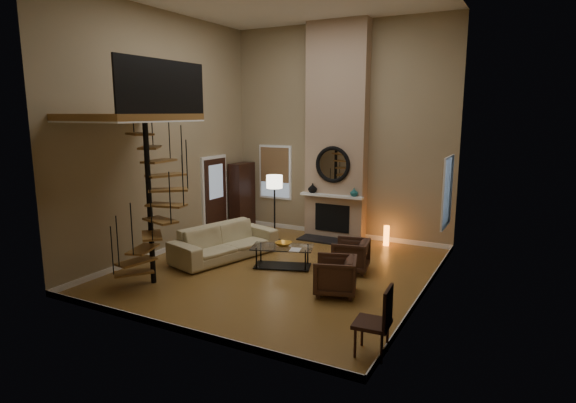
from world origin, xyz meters
The scene contains 32 objects.
ground centered at (0.00, 0.00, -0.01)m, with size 6.00×6.50×0.01m, color #A17333.
back_wall centered at (0.00, 3.25, 2.75)m, with size 6.00×0.02×5.50m, color #978461.
front_wall centered at (0.00, -3.25, 2.75)m, with size 6.00×0.02×5.50m, color #978461.
left_wall centered at (-3.00, 0.00, 2.75)m, with size 0.02×6.50×5.50m, color #978461.
right_wall centered at (3.00, 0.00, 2.75)m, with size 0.02×6.50×5.50m, color #978461.
baseboard_back centered at (0.00, 3.24, 0.06)m, with size 6.00×0.02×0.12m, color white.
baseboard_front centered at (0.00, -3.24, 0.06)m, with size 6.00×0.02×0.12m, color white.
baseboard_left centered at (-2.99, 0.00, 0.06)m, with size 0.02×6.50×0.12m, color white.
baseboard_right centered at (2.99, 0.00, 0.06)m, with size 0.02×6.50×0.12m, color white.
chimney_breast centered at (0.00, 3.06, 2.75)m, with size 1.60×0.38×5.50m, color #A18368.
hearth centered at (0.00, 2.57, 0.02)m, with size 1.50×0.60×0.04m, color black.
firebox centered at (0.00, 2.86, 0.55)m, with size 0.95×0.02×0.72m, color black.
mantel centered at (0.00, 2.78, 1.15)m, with size 1.70×0.18×0.06m, color white.
mirror_frame centered at (0.00, 2.84, 1.95)m, with size 0.94×0.94×0.10m, color black.
mirror_disc centered at (0.00, 2.85, 1.95)m, with size 0.80×0.80×0.01m, color white.
vase_left centered at (-0.55, 2.82, 1.30)m, with size 0.24×0.24×0.25m, color black.
vase_right centered at (0.60, 2.82, 1.28)m, with size 0.20×0.20×0.21m, color #185657.
window_back centered at (-1.90, 3.22, 1.62)m, with size 1.02×0.06×1.52m.
window_right centered at (2.97, 2.00, 1.63)m, with size 0.06×1.02×1.52m.
entry_door centered at (-2.95, 1.80, 1.05)m, with size 0.10×1.05×2.16m.
loft centered at (-2.04, -1.80, 3.24)m, with size 1.70×2.20×1.09m.
spiral_stair centered at (-1.78, -1.79, 1.78)m, with size 1.47×1.47×4.06m.
hutch centered at (-2.74, 2.79, 0.95)m, with size 0.38×0.81×1.81m, color black.
sofa centered at (-1.49, 0.15, 0.40)m, with size 2.47×0.97×0.72m, color tan.
armchair_near centered at (1.42, 0.63, 0.35)m, with size 0.70×0.72×0.66m, color #452B20.
armchair_far centered at (1.62, -0.68, 0.35)m, with size 0.73×0.76×0.69m, color #452B20.
coffee_table centered at (-0.03, 0.21, 0.28)m, with size 1.43×1.03×0.47m.
bowl centered at (-0.03, 0.26, 0.50)m, with size 0.35×0.35×0.09m, color gold.
book centered at (0.32, 0.06, 0.46)m, with size 0.22×0.30×0.03m, color gray.
floor_lamp centered at (-1.18, 1.91, 1.41)m, with size 0.40×0.40×1.71m.
accent_lamp centered at (1.45, 2.88, 0.25)m, with size 0.14×0.14×0.50m, color orange.
side_chair centered at (2.91, -2.48, 0.53)m, with size 0.51×0.51×1.00m.
Camera 1 is at (4.62, -8.35, 3.27)m, focal length 29.60 mm.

